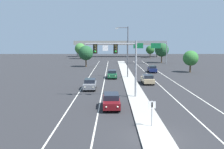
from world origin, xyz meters
TOP-DOWN VIEW (x-y plane):
  - ground_plane at (0.00, 0.00)m, footprint 260.00×260.00m
  - median_island at (0.00, 18.00)m, footprint 2.40×110.00m
  - lane_stripe_oncoming_center at (-4.70, 25.00)m, footprint 0.14×100.00m
  - lane_stripe_receding_center at (4.70, 25.00)m, footprint 0.14×100.00m
  - edge_stripe_left at (-8.00, 25.00)m, footprint 0.14×100.00m
  - edge_stripe_right at (8.00, 25.00)m, footprint 0.14×100.00m
  - overhead_signal_mast at (-2.30, 13.54)m, footprint 6.60×0.44m
  - median_sign_post at (0.06, 2.03)m, footprint 0.60×0.10m
  - street_lamp_median at (-0.36, 31.45)m, footprint 2.58×0.28m
  - car_oncoming_darkred at (-3.34, 8.37)m, footprint 1.90×4.50m
  - car_oncoming_grey at (-6.63, 19.20)m, footprint 1.89×4.50m
  - car_oncoming_green at (-3.26, 30.98)m, footprint 1.90×4.50m
  - car_receding_tan at (2.85, 24.25)m, footprint 1.90×4.50m
  - car_receding_navy at (6.23, 40.32)m, footprint 1.90×4.50m
  - highway_sign_gantry at (8.20, 63.90)m, footprint 13.28×0.42m
  - overpass_bridge at (0.00, 101.49)m, footprint 42.40×6.40m
  - tree_far_left_c at (-15.48, 87.73)m, footprint 3.40×3.40m
  - tree_far_right_a at (15.24, 40.34)m, footprint 3.56×3.56m
  - tree_far_left_b at (-16.73, 87.52)m, footprint 4.59×4.59m
  - tree_far_right_c at (13.89, 93.93)m, footprint 3.83×3.83m
  - tree_far_right_b at (13.72, 67.04)m, footprint 4.71×4.71m
  - tree_far_left_a at (-10.81, 53.65)m, footprint 4.22×4.22m

SIDE VIEW (x-z plane):
  - ground_plane at x=0.00m, z-range 0.00..0.00m
  - lane_stripe_oncoming_center at x=-4.70m, z-range 0.00..0.01m
  - lane_stripe_receding_center at x=4.70m, z-range 0.00..0.01m
  - edge_stripe_left at x=-8.00m, z-range 0.00..0.01m
  - edge_stripe_right at x=8.00m, z-range 0.00..0.01m
  - median_island at x=0.00m, z-range 0.00..0.15m
  - car_oncoming_darkred at x=-3.34m, z-range 0.03..1.61m
  - car_oncoming_grey at x=-6.63m, z-range 0.03..1.61m
  - car_oncoming_green at x=-3.26m, z-range 0.03..1.61m
  - car_receding_tan at x=2.85m, z-range 0.03..1.61m
  - car_receding_navy at x=6.23m, z-range 0.03..1.61m
  - median_sign_post at x=0.06m, z-range 0.49..2.69m
  - tree_far_left_c at x=-15.48m, z-range 0.75..5.67m
  - tree_far_right_a at x=15.24m, z-range 0.78..5.94m
  - tree_far_right_c at x=13.89m, z-range 0.84..6.38m
  - tree_far_left_a at x=-10.81m, z-range 0.93..7.04m
  - tree_far_left_b at x=-16.73m, z-range 1.02..7.66m
  - tree_far_right_b at x=13.72m, z-range 1.04..7.86m
  - overhead_signal_mast at x=-2.30m, z-range 1.70..8.90m
  - overpass_bridge at x=0.00m, z-range 1.96..9.61m
  - street_lamp_median at x=-0.36m, z-range 0.79..10.79m
  - highway_sign_gantry at x=8.20m, z-range 2.41..9.91m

